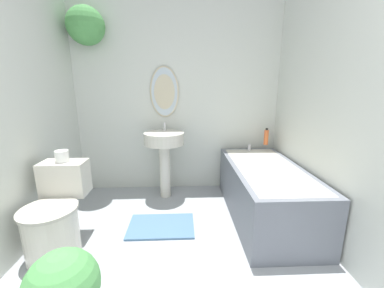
{
  "coord_description": "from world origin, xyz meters",
  "views": [
    {
      "loc": [
        0.04,
        -0.25,
        1.34
      ],
      "look_at": [
        0.13,
        1.71,
        0.86
      ],
      "focal_mm": 22.0,
      "sensor_mm": 36.0,
      "label": 1
    }
  ],
  "objects_px": {
    "shampoo_bottle": "(266,137)",
    "toilet_paper_roll": "(62,156)",
    "bathtub": "(265,190)",
    "pedestal_sink": "(164,147)",
    "toilet": "(56,217)"
  },
  "relations": [
    {
      "from": "toilet_paper_roll",
      "to": "bathtub",
      "type": "bearing_deg",
      "value": 6.99
    },
    {
      "from": "shampoo_bottle",
      "to": "toilet",
      "type": "bearing_deg",
      "value": -152.77
    },
    {
      "from": "toilet",
      "to": "bathtub",
      "type": "xyz_separation_m",
      "value": [
        1.9,
        0.46,
        -0.02
      ]
    },
    {
      "from": "bathtub",
      "to": "toilet_paper_roll",
      "type": "relative_size",
      "value": 13.43
    },
    {
      "from": "shampoo_bottle",
      "to": "pedestal_sink",
      "type": "bearing_deg",
      "value": -174.93
    },
    {
      "from": "shampoo_bottle",
      "to": "toilet_paper_roll",
      "type": "distance_m",
      "value": 2.27
    },
    {
      "from": "bathtub",
      "to": "toilet_paper_roll",
      "type": "bearing_deg",
      "value": -173.01
    },
    {
      "from": "bathtub",
      "to": "toilet_paper_roll",
      "type": "height_order",
      "value": "toilet_paper_roll"
    },
    {
      "from": "toilet",
      "to": "bathtub",
      "type": "height_order",
      "value": "toilet"
    },
    {
      "from": "pedestal_sink",
      "to": "toilet",
      "type": "bearing_deg",
      "value": -130.52
    },
    {
      "from": "shampoo_bottle",
      "to": "toilet_paper_roll",
      "type": "xyz_separation_m",
      "value": [
        -2.1,
        -0.86,
        0.03
      ]
    },
    {
      "from": "toilet",
      "to": "toilet_paper_roll",
      "type": "distance_m",
      "value": 0.5
    },
    {
      "from": "bathtub",
      "to": "pedestal_sink",
      "type": "bearing_deg",
      "value": 154.5
    },
    {
      "from": "bathtub",
      "to": "toilet_paper_roll",
      "type": "xyz_separation_m",
      "value": [
        -1.9,
        -0.23,
        0.47
      ]
    },
    {
      "from": "toilet",
      "to": "pedestal_sink",
      "type": "height_order",
      "value": "pedestal_sink"
    }
  ]
}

